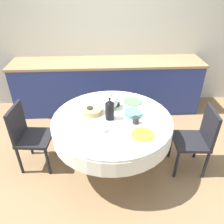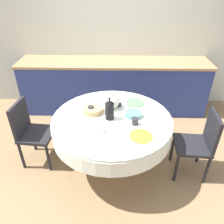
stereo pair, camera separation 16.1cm
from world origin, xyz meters
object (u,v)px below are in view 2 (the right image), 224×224
Objects in this scene: coffee_carafe at (110,110)px; teapot at (112,102)px; chair_right at (31,130)px; chair_left at (199,142)px.

teapot is at bearing 83.20° from coffee_carafe.
chair_left is at bearing 90.58° from chair_right.
chair_left is 2.07m from chair_right.
teapot is (-1.03, 0.28, 0.36)m from chair_left.
chair_right is 3.16× the size of coffee_carafe.
coffee_carafe is (-1.06, 0.06, 0.39)m from chair_left.
teapot is (0.03, 0.22, -0.03)m from coffee_carafe.
teapot is at bearing 101.44° from chair_right.
coffee_carafe is at bearing 90.82° from chair_left.
chair_right is at bearing 173.64° from coffee_carafe.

